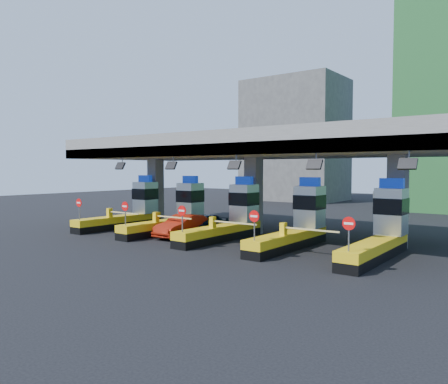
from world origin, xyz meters
The scene contains 10 objects.
ground centered at (0.00, 0.00, 0.00)m, with size 120.00×120.00×0.00m, color black.
toll_canopy centered at (0.00, 2.87, 6.13)m, with size 28.00×12.09×7.00m.
toll_lane_far_left centered at (-10.00, 0.28, 1.40)m, with size 4.43×8.00×4.16m.
toll_lane_left centered at (-5.00, 0.28, 1.40)m, with size 4.43×8.00×4.16m.
toll_lane_center centered at (0.00, 0.28, 1.40)m, with size 4.43×8.00×4.16m.
toll_lane_right centered at (5.00, 0.28, 1.40)m, with size 4.43×8.00×4.16m.
toll_lane_far_right centered at (10.00, 0.28, 1.40)m, with size 4.43×8.00×4.16m.
bg_building_concrete centered at (-14.00, 36.00, 9.00)m, with size 14.00×10.00×18.00m, color #4C4C49.
van centered at (-2.89, 0.80, 0.72)m, with size 1.71×4.24×1.44m, color black.
red_car centered at (-3.03, -1.21, 0.76)m, with size 1.62×4.64×1.53m, color #9F1E0C.
Camera 1 is at (17.13, -23.37, 4.66)m, focal length 35.00 mm.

